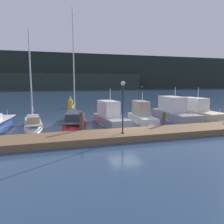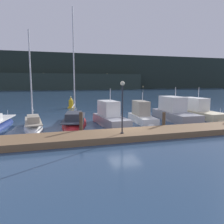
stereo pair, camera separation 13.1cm
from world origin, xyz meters
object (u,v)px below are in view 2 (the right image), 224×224
at_px(motorboat_berth_6, 175,115).
at_px(motorboat_berth_7, 197,113).
at_px(motorboat_berth_4, 110,120).
at_px(motorboat_berth_5, 142,118).
at_px(channel_buoy, 71,104).
at_px(sailboat_berth_3, 75,123).
at_px(sailboat_berth_2, 33,127).
at_px(dock_lamppost, 122,98).

height_order(motorboat_berth_6, motorboat_berth_7, motorboat_berth_6).
relative_size(motorboat_berth_4, motorboat_berth_6, 0.84).
xyz_separation_m(motorboat_berth_5, channel_buoy, (-5.88, 14.37, 0.31)).
height_order(sailboat_berth_3, channel_buoy, sailboat_berth_3).
relative_size(sailboat_berth_2, channel_buoy, 4.94).
height_order(sailboat_berth_3, motorboat_berth_4, sailboat_berth_3).
bearing_deg(motorboat_berth_4, sailboat_berth_2, 178.39).
xyz_separation_m(motorboat_berth_5, motorboat_berth_6, (4.01, 0.25, 0.10)).
bearing_deg(sailboat_berth_3, motorboat_berth_4, -20.99).
bearing_deg(motorboat_berth_6, sailboat_berth_2, -177.86).
height_order(sailboat_berth_3, motorboat_berth_6, sailboat_berth_3).
relative_size(sailboat_berth_3, motorboat_berth_6, 1.61).
relative_size(motorboat_berth_4, dock_lamppost, 1.69).
xyz_separation_m(motorboat_berth_6, motorboat_berth_7, (3.53, 0.73, -0.04)).
bearing_deg(sailboat_berth_2, motorboat_berth_4, -1.61).
xyz_separation_m(motorboat_berth_6, channel_buoy, (-9.90, 14.12, 0.21)).
bearing_deg(motorboat_berth_7, motorboat_berth_6, -168.37).
height_order(motorboat_berth_4, motorboat_berth_5, motorboat_berth_4).
bearing_deg(sailboat_berth_3, motorboat_berth_7, 0.82).
height_order(motorboat_berth_5, motorboat_berth_6, motorboat_berth_6).
relative_size(sailboat_berth_3, dock_lamppost, 3.22).
height_order(sailboat_berth_2, channel_buoy, sailboat_berth_2).
bearing_deg(motorboat_berth_4, motorboat_berth_7, 7.54).
relative_size(motorboat_berth_4, channel_buoy, 3.31).
xyz_separation_m(sailboat_berth_3, motorboat_berth_6, (10.91, -0.52, 0.38)).
distance_m(motorboat_berth_6, channel_buoy, 17.25).
distance_m(sailboat_berth_2, channel_buoy, 15.45).
relative_size(sailboat_berth_2, sailboat_berth_3, 0.78).
relative_size(sailboat_berth_2, dock_lamppost, 2.52).
bearing_deg(channel_buoy, sailboat_berth_3, -94.27).
relative_size(motorboat_berth_5, channel_buoy, 2.91).
relative_size(motorboat_berth_4, motorboat_berth_7, 0.85).
bearing_deg(dock_lamppost, motorboat_berth_5, 54.89).
xyz_separation_m(motorboat_berth_7, dock_lamppost, (-11.82, -7.06, 2.52)).
relative_size(sailboat_berth_2, motorboat_berth_4, 1.49).
xyz_separation_m(motorboat_berth_4, motorboat_berth_6, (7.61, 0.75, 0.03)).
xyz_separation_m(sailboat_berth_2, sailboat_berth_3, (3.80, 1.07, 0.00)).
distance_m(motorboat_berth_6, dock_lamppost, 10.72).
distance_m(sailboat_berth_2, motorboat_berth_7, 18.29).
xyz_separation_m(sailboat_berth_2, motorboat_berth_4, (7.10, -0.20, 0.35)).
height_order(sailboat_berth_2, motorboat_berth_5, sailboat_berth_2).
xyz_separation_m(motorboat_berth_5, dock_lamppost, (-4.28, -6.08, 2.58)).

